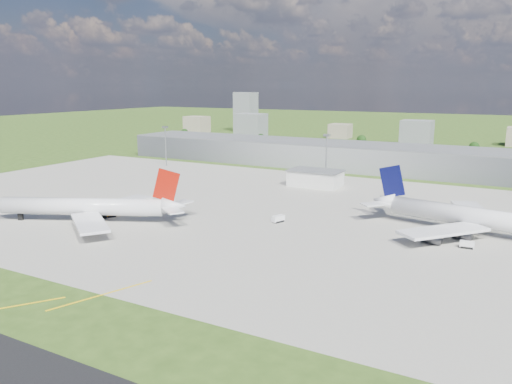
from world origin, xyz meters
The scene contains 20 objects.
ground centered at (0.00, 150.00, 0.00)m, with size 1400.00×1400.00×0.00m, color #2E4816.
apron centered at (10.00, 40.00, 0.04)m, with size 360.00×190.00×0.08m, color gray.
terminal centered at (0.00, 165.00, 7.50)m, with size 300.00×42.00×15.00m, color gray.
ops_building centered at (10.00, 100.00, 4.00)m, with size 26.00×16.00×8.00m, color silver.
mast_west centered at (-100.00, 115.00, 17.71)m, with size 3.50×2.00×25.90m.
mast_center centered at (10.00, 115.00, 17.71)m, with size 3.50×2.00×25.90m.
airliner_red_twin centered at (-40.22, -6.50, 5.67)m, with size 73.26×55.20×21.30m.
airliner_blue_quad centered at (96.28, 45.73, 6.09)m, with size 83.52×64.75×21.91m.
tug_yellow centered at (-38.08, 2.56, 0.98)m, with size 4.19×4.33×1.89m.
van_white_near centered at (23.96, 27.14, 1.33)m, with size 4.05×5.70×2.65m.
van_white_far centered at (91.29, 28.15, 1.17)m, with size 4.56×2.45×2.31m.
bldg_far_w centered at (-220.00, 320.00, 9.00)m, with size 24.00×20.00×18.00m, color gray.
bldg_w centered at (-140.00, 300.00, 12.00)m, with size 28.00×22.00×24.00m, color slate.
bldg_cw centered at (-60.00, 340.00, 7.00)m, with size 20.00×18.00×14.00m, color gray.
bldg_c centered at (20.00, 310.00, 11.00)m, with size 26.00×20.00×22.00m, color slate.
bldg_tall_w centered at (-180.00, 360.00, 22.00)m, with size 22.00×20.00×44.00m, color slate.
tree_far_w centered at (-200.00, 270.00, 5.18)m, with size 7.20×7.20×8.80m.
tree_w centered at (-110.00, 265.00, 4.86)m, with size 6.75×6.75×8.25m.
tree_c centered at (-20.00, 280.00, 5.84)m, with size 8.10×8.10×9.90m.
tree_e centered at (70.00, 275.00, 5.51)m, with size 7.65×7.65×9.35m.
Camera 1 is at (104.80, -139.33, 51.53)m, focal length 35.00 mm.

